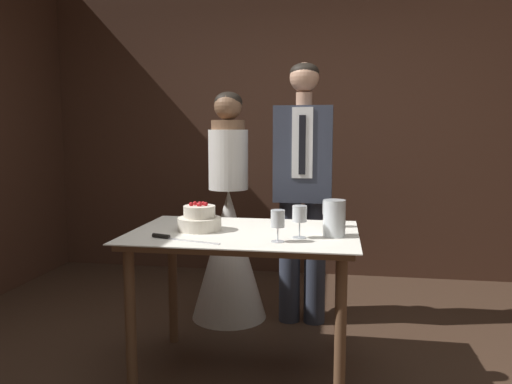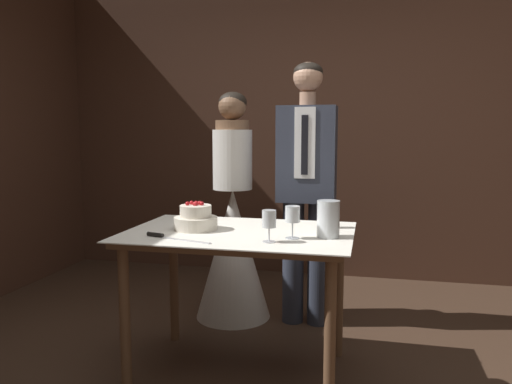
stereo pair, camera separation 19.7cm
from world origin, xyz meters
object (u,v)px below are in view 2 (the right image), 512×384
wine_glass_middle (293,216)px  groom (307,182)px  cake_table (239,249)px  wine_glass_far (269,221)px  tiered_cake (196,219)px  cake_knife (166,237)px  wine_glass_near (326,210)px  hurricane_candle (328,220)px  bride (233,237)px

wine_glass_middle → groom: (-0.05, 0.93, 0.08)m
cake_table → wine_glass_far: wine_glass_far is taller
tiered_cake → cake_knife: tiered_cake is taller
wine_glass_middle → groom: size_ratio=0.09×
tiered_cake → groom: groom is taller
wine_glass_near → groom: size_ratio=0.08×
cake_knife → wine_glass_near: (0.77, 0.46, 0.10)m
tiered_cake → wine_glass_near: size_ratio=1.59×
wine_glass_middle → cake_table: bearing=158.9°
tiered_cake → cake_knife: size_ratio=0.63×
wine_glass_near → wine_glass_middle: (-0.14, -0.33, 0.01)m
wine_glass_far → hurricane_candle: hurricane_candle is taller
cake_table → cake_knife: (-0.32, -0.26, 0.11)m
tiered_cake → groom: bearing=57.9°
hurricane_candle → cake_knife: bearing=-165.7°
wine_glass_near → wine_glass_far: (-0.24, -0.44, 0.00)m
cake_knife → groom: (0.59, 1.07, 0.19)m
wine_glass_far → wine_glass_near: bearing=61.3°
cake_table → wine_glass_near: (0.45, 0.21, 0.20)m
cake_knife → bride: (0.06, 1.07, -0.22)m
wine_glass_far → groom: groom is taller
wine_glass_middle → groom: 0.94m
bride → groom: size_ratio=0.90×
wine_glass_near → wine_glass_middle: 0.36m
tiered_cake → groom: size_ratio=0.13×
cake_table → wine_glass_near: size_ratio=8.15×
wine_glass_middle → groom: groom is taller
wine_glass_near → groom: 0.64m
cake_knife → groom: groom is taller
bride → wine_glass_middle: bearing=-58.3°
hurricane_candle → bride: size_ratio=0.12×
cake_table → bride: bride is taller
tiered_cake → wine_glass_near: (0.70, 0.21, 0.04)m
wine_glass_middle → hurricane_candle: bearing=22.1°
cake_knife → wine_glass_middle: 0.66m
tiered_cake → wine_glass_far: wine_glass_far is taller
cake_knife → wine_glass_far: (0.53, 0.03, 0.10)m
tiered_cake → bride: (-0.02, 0.82, -0.27)m
hurricane_candle → groom: 0.90m
groom → hurricane_candle: bearing=-75.6°
hurricane_candle → groom: groom is taller
wine_glass_middle → bride: size_ratio=0.10×
cake_table → wine_glass_near: 0.54m
cake_knife → groom: bearing=77.4°
groom → wine_glass_far: bearing=-92.9°
tiered_cake → wine_glass_near: tiered_cake is taller
wine_glass_near → hurricane_candle: size_ratio=0.79×
tiered_cake → bride: bride is taller
bride → cake_knife: bearing=-93.1°
cake_table → wine_glass_far: bearing=-47.2°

